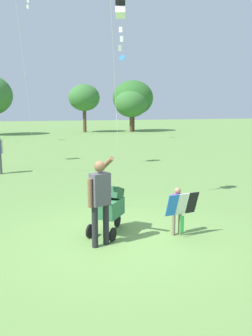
% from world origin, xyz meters
% --- Properties ---
extents(ground_plane, '(120.00, 120.00, 0.00)m').
position_xyz_m(ground_plane, '(0.00, 0.00, 0.00)').
color(ground_plane, '#668E47').
extents(treeline_distant, '(27.05, 5.20, 5.55)m').
position_xyz_m(treeline_distant, '(-1.02, 28.72, 3.47)').
color(treeline_distant, brown).
rests_on(treeline_distant, ground).
extents(child_with_butterfly_kite, '(0.72, 0.39, 1.01)m').
position_xyz_m(child_with_butterfly_kite, '(1.23, -0.11, 0.62)').
color(child_with_butterfly_kite, '#7F705B').
rests_on(child_with_butterfly_kite, ground).
extents(person_adult_flyer, '(0.54, 0.62, 1.73)m').
position_xyz_m(person_adult_flyer, '(-0.43, -0.17, 1.00)').
color(person_adult_flyer, '#232328').
rests_on(person_adult_flyer, ground).
extents(stroller, '(0.92, 1.02, 1.03)m').
position_xyz_m(stroller, '(-0.10, 0.43, 0.61)').
color(stroller, black).
rests_on(stroller, ground).
extents(kite_adult_black, '(1.03, 2.55, 5.38)m').
position_xyz_m(kite_adult_black, '(0.68, 2.32, 5.03)').
color(kite_adult_black, black).
rests_on(kite_adult_black, ground).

